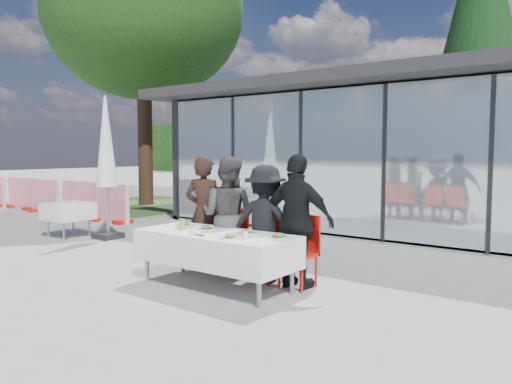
% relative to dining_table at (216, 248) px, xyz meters
% --- Properties ---
extents(ground, '(90.00, 90.00, 0.00)m').
position_rel_dining_table_xyz_m(ground, '(-0.53, 0.36, -0.54)').
color(ground, '#999591').
rests_on(ground, ground).
extents(pavilion, '(14.80, 8.80, 3.44)m').
position_rel_dining_table_xyz_m(pavilion, '(1.48, 8.53, 1.61)').
color(pavilion, gray).
rests_on(pavilion, ground).
extents(treeline, '(62.50, 2.00, 4.40)m').
position_rel_dining_table_xyz_m(treeline, '(-2.53, 28.36, 1.66)').
color(treeline, '#143310').
rests_on(treeline, ground).
extents(dining_table, '(2.26, 0.96, 0.75)m').
position_rel_dining_table_xyz_m(dining_table, '(0.00, 0.00, 0.00)').
color(dining_table, white).
rests_on(dining_table, ground).
extents(diner_a, '(0.80, 0.80, 1.77)m').
position_rel_dining_table_xyz_m(diner_a, '(-0.82, 0.65, 0.35)').
color(diner_a, black).
rests_on(diner_a, ground).
extents(diner_chair_a, '(0.44, 0.44, 0.97)m').
position_rel_dining_table_xyz_m(diner_chair_a, '(-0.82, 0.75, -0.00)').
color(diner_chair_a, red).
rests_on(diner_chair_a, ground).
extents(diner_b, '(1.03, 1.03, 1.76)m').
position_rel_dining_table_xyz_m(diner_b, '(-0.34, 0.65, 0.34)').
color(diner_b, '#4A4A4A').
rests_on(diner_b, ground).
extents(diner_chair_b, '(0.44, 0.44, 0.97)m').
position_rel_dining_table_xyz_m(diner_chair_b, '(-0.34, 0.75, -0.00)').
color(diner_chair_b, red).
rests_on(diner_chair_b, ground).
extents(diner_c, '(1.29, 1.29, 1.65)m').
position_rel_dining_table_xyz_m(diner_c, '(0.35, 0.65, 0.29)').
color(diner_c, black).
rests_on(diner_c, ground).
extents(diner_chair_c, '(0.44, 0.44, 0.97)m').
position_rel_dining_table_xyz_m(diner_chair_c, '(0.35, 0.75, -0.00)').
color(diner_chair_c, red).
rests_on(diner_chair_c, ground).
extents(diner_d, '(1.11, 1.11, 1.81)m').
position_rel_dining_table_xyz_m(diner_d, '(0.89, 0.65, 0.36)').
color(diner_d, black).
rests_on(diner_d, ground).
extents(diner_chair_d, '(0.44, 0.44, 0.97)m').
position_rel_dining_table_xyz_m(diner_chair_d, '(0.89, 0.75, -0.00)').
color(diner_chair_d, red).
rests_on(diner_chair_d, ground).
extents(plate_a, '(0.29, 0.29, 0.07)m').
position_rel_dining_table_xyz_m(plate_a, '(-0.77, 0.18, 0.24)').
color(plate_a, white).
rests_on(plate_a, dining_table).
extents(plate_b, '(0.29, 0.29, 0.07)m').
position_rel_dining_table_xyz_m(plate_b, '(-0.26, 0.09, 0.24)').
color(plate_b, white).
rests_on(plate_b, dining_table).
extents(plate_c, '(0.29, 0.29, 0.07)m').
position_rel_dining_table_xyz_m(plate_c, '(0.42, 0.17, 0.24)').
color(plate_c, white).
rests_on(plate_c, dining_table).
extents(plate_d, '(0.29, 0.29, 0.07)m').
position_rel_dining_table_xyz_m(plate_d, '(0.92, 0.16, 0.24)').
color(plate_d, white).
rests_on(plate_d, dining_table).
extents(plate_extra, '(0.29, 0.29, 0.07)m').
position_rel_dining_table_xyz_m(plate_extra, '(0.46, -0.24, 0.24)').
color(plate_extra, white).
rests_on(plate_extra, dining_table).
extents(juice_bottle, '(0.06, 0.06, 0.15)m').
position_rel_dining_table_xyz_m(juice_bottle, '(-0.49, -0.13, 0.29)').
color(juice_bottle, '#84B149').
rests_on(juice_bottle, dining_table).
extents(drinking_glasses, '(0.88, 0.17, 0.10)m').
position_rel_dining_table_xyz_m(drinking_glasses, '(0.25, -0.22, 0.26)').
color(drinking_glasses, silver).
rests_on(drinking_glasses, dining_table).
extents(folded_eyeglasses, '(0.14, 0.03, 0.01)m').
position_rel_dining_table_xyz_m(folded_eyeglasses, '(0.00, -0.32, 0.22)').
color(folded_eyeglasses, black).
rests_on(folded_eyeglasses, dining_table).
extents(spare_table_left, '(0.86, 0.86, 0.74)m').
position_rel_dining_table_xyz_m(spare_table_left, '(-5.22, 1.04, 0.02)').
color(spare_table_left, white).
rests_on(spare_table_left, ground).
extents(market_umbrella, '(0.50, 0.50, 3.00)m').
position_rel_dining_table_xyz_m(market_umbrella, '(-4.39, 1.44, 1.35)').
color(market_umbrella, black).
rests_on(market_umbrella, ground).
extents(construction_barriers, '(11.00, 0.60, 1.00)m').
position_rel_dining_table_xyz_m(construction_barriers, '(-11.19, 3.03, -0.10)').
color(construction_barriers, red).
rests_on(construction_barriers, ground).
extents(deciduous_tree, '(7.04, 6.40, 9.38)m').
position_rel_dining_table_xyz_m(deciduous_tree, '(-9.03, 6.36, 5.94)').
color(deciduous_tree, '#382316').
rests_on(deciduous_tree, ground).
extents(conifer_tree, '(4.00, 4.00, 10.50)m').
position_rel_dining_table_xyz_m(conifer_tree, '(-0.03, 13.36, 5.45)').
color(conifer_tree, '#382316').
rests_on(conifer_tree, ground).
extents(grass_patch, '(5.00, 5.00, 0.02)m').
position_rel_dining_table_xyz_m(grass_patch, '(-9.03, 6.36, -0.53)').
color(grass_patch, '#385926').
rests_on(grass_patch, ground).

